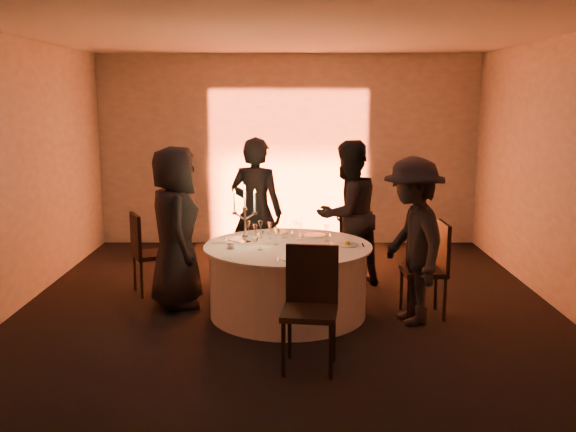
{
  "coord_description": "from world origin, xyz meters",
  "views": [
    {
      "loc": [
        0.02,
        -6.69,
        2.32
      ],
      "look_at": [
        0.0,
        0.2,
        1.05
      ],
      "focal_mm": 40.0,
      "sensor_mm": 36.0,
      "label": 1
    }
  ],
  "objects_px": {
    "chair_front": "(311,299)",
    "candelabra": "(245,223)",
    "chair_right": "(432,263)",
    "guest_back_left": "(256,212)",
    "guest_back_right": "(348,215)",
    "chair_back_left": "(257,241)",
    "guest_right": "(412,241)",
    "chair_left": "(146,249)",
    "guest_left": "(175,227)",
    "coffee_cup": "(231,246)",
    "banquet_table": "(288,280)",
    "chair_back_right": "(349,240)"
  },
  "relations": [
    {
      "from": "chair_back_left",
      "to": "guest_back_right",
      "type": "relative_size",
      "value": 0.47
    },
    {
      "from": "guest_back_right",
      "to": "guest_back_left",
      "type": "bearing_deg",
      "value": -38.17
    },
    {
      "from": "chair_front",
      "to": "guest_back_right",
      "type": "xyz_separation_m",
      "value": [
        0.53,
        2.39,
        0.31
      ]
    },
    {
      "from": "guest_back_right",
      "to": "coffee_cup",
      "type": "distance_m",
      "value": 1.8
    },
    {
      "from": "chair_left",
      "to": "chair_back_right",
      "type": "bearing_deg",
      "value": -106.04
    },
    {
      "from": "coffee_cup",
      "to": "candelabra",
      "type": "distance_m",
      "value": 0.33
    },
    {
      "from": "chair_back_left",
      "to": "guest_back_right",
      "type": "height_order",
      "value": "guest_back_right"
    },
    {
      "from": "guest_back_right",
      "to": "guest_right",
      "type": "height_order",
      "value": "guest_back_right"
    },
    {
      "from": "guest_back_left",
      "to": "coffee_cup",
      "type": "bearing_deg",
      "value": 100.49
    },
    {
      "from": "chair_front",
      "to": "guest_back_right",
      "type": "bearing_deg",
      "value": 84.96
    },
    {
      "from": "chair_left",
      "to": "guest_back_right",
      "type": "relative_size",
      "value": 0.54
    },
    {
      "from": "chair_back_right",
      "to": "guest_left",
      "type": "bearing_deg",
      "value": -7.06
    },
    {
      "from": "chair_left",
      "to": "guest_back_left",
      "type": "relative_size",
      "value": 0.53
    },
    {
      "from": "guest_left",
      "to": "chair_back_right",
      "type": "bearing_deg",
      "value": -80.59
    },
    {
      "from": "coffee_cup",
      "to": "banquet_table",
      "type": "bearing_deg",
      "value": 14.31
    },
    {
      "from": "chair_front",
      "to": "guest_left",
      "type": "xyz_separation_m",
      "value": [
        -1.46,
        1.65,
        0.3
      ]
    },
    {
      "from": "chair_front",
      "to": "chair_left",
      "type": "bearing_deg",
      "value": 139.69
    },
    {
      "from": "guest_back_left",
      "to": "guest_right",
      "type": "bearing_deg",
      "value": 160.6
    },
    {
      "from": "coffee_cup",
      "to": "candelabra",
      "type": "relative_size",
      "value": 0.17
    },
    {
      "from": "guest_back_left",
      "to": "chair_back_right",
      "type": "bearing_deg",
      "value": -157.6
    },
    {
      "from": "banquet_table",
      "to": "candelabra",
      "type": "relative_size",
      "value": 2.8
    },
    {
      "from": "chair_right",
      "to": "guest_back_left",
      "type": "relative_size",
      "value": 0.55
    },
    {
      "from": "guest_right",
      "to": "guest_back_left",
      "type": "bearing_deg",
      "value": -139.82
    },
    {
      "from": "coffee_cup",
      "to": "guest_left",
      "type": "bearing_deg",
      "value": 145.11
    },
    {
      "from": "candelabra",
      "to": "chair_back_right",
      "type": "bearing_deg",
      "value": 41.52
    },
    {
      "from": "chair_back_right",
      "to": "coffee_cup",
      "type": "xyz_separation_m",
      "value": [
        -1.36,
        -1.32,
        0.24
      ]
    },
    {
      "from": "chair_front",
      "to": "guest_right",
      "type": "bearing_deg",
      "value": 52.85
    },
    {
      "from": "chair_back_right",
      "to": "guest_back_left",
      "type": "xyz_separation_m",
      "value": [
        -1.16,
        -0.06,
        0.37
      ]
    },
    {
      "from": "coffee_cup",
      "to": "candelabra",
      "type": "height_order",
      "value": "candelabra"
    },
    {
      "from": "chair_back_left",
      "to": "guest_right",
      "type": "xyz_separation_m",
      "value": [
        1.69,
        -1.69,
        0.39
      ]
    },
    {
      "from": "banquet_table",
      "to": "candelabra",
      "type": "height_order",
      "value": "candelabra"
    },
    {
      "from": "guest_back_right",
      "to": "candelabra",
      "type": "height_order",
      "value": "guest_back_right"
    },
    {
      "from": "chair_left",
      "to": "guest_left",
      "type": "xyz_separation_m",
      "value": [
        0.44,
        -0.44,
        0.35
      ]
    },
    {
      "from": "chair_front",
      "to": "candelabra",
      "type": "height_order",
      "value": "candelabra"
    },
    {
      "from": "chair_right",
      "to": "coffee_cup",
      "type": "height_order",
      "value": "chair_right"
    },
    {
      "from": "guest_back_left",
      "to": "guest_right",
      "type": "relative_size",
      "value": 1.07
    },
    {
      "from": "guest_back_left",
      "to": "candelabra",
      "type": "distance_m",
      "value": 1.04
    },
    {
      "from": "guest_back_right",
      "to": "coffee_cup",
      "type": "bearing_deg",
      "value": 7.24
    },
    {
      "from": "chair_back_right",
      "to": "guest_back_right",
      "type": "relative_size",
      "value": 0.55
    },
    {
      "from": "candelabra",
      "to": "chair_right",
      "type": "bearing_deg",
      "value": -3.35
    },
    {
      "from": "chair_right",
      "to": "candelabra",
      "type": "distance_m",
      "value": 2.05
    },
    {
      "from": "chair_back_left",
      "to": "chair_back_right",
      "type": "height_order",
      "value": "chair_back_right"
    },
    {
      "from": "chair_front",
      "to": "guest_left",
      "type": "distance_m",
      "value": 2.22
    },
    {
      "from": "guest_back_right",
      "to": "guest_right",
      "type": "distance_m",
      "value": 1.41
    },
    {
      "from": "chair_left",
      "to": "candelabra",
      "type": "xyz_separation_m",
      "value": [
        1.24,
        -0.67,
        0.44
      ]
    },
    {
      "from": "banquet_table",
      "to": "guest_back_left",
      "type": "bearing_deg",
      "value": 109.58
    },
    {
      "from": "chair_right",
      "to": "guest_back_left",
      "type": "height_order",
      "value": "guest_back_left"
    },
    {
      "from": "chair_back_left",
      "to": "coffee_cup",
      "type": "bearing_deg",
      "value": 97.3
    },
    {
      "from": "guest_right",
      "to": "guest_back_right",
      "type": "bearing_deg",
      "value": -167.7
    },
    {
      "from": "banquet_table",
      "to": "chair_back_left",
      "type": "height_order",
      "value": "chair_back_left"
    }
  ]
}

